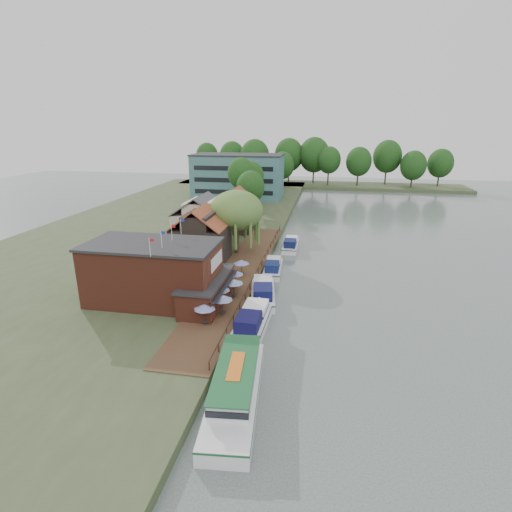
# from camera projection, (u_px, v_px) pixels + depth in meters

# --- Properties ---
(ground) EXTENTS (260.00, 260.00, 0.00)m
(ground) POSITION_uv_depth(u_px,v_px,m) (287.00, 315.00, 47.08)
(ground) COLOR #475350
(ground) RESTS_ON ground
(land_bank) EXTENTS (50.00, 140.00, 1.00)m
(land_bank) POSITION_uv_depth(u_px,v_px,m) (165.00, 227.00, 84.76)
(land_bank) COLOR #384728
(land_bank) RESTS_ON ground
(quay_deck) EXTENTS (6.00, 50.00, 0.10)m
(quay_deck) POSITION_uv_depth(u_px,v_px,m) (240.00, 272.00, 57.46)
(quay_deck) COLOR #47301E
(quay_deck) RESTS_ON land_bank
(quay_rail) EXTENTS (0.20, 49.00, 1.00)m
(quay_rail) POSITION_uv_depth(u_px,v_px,m) (259.00, 269.00, 57.31)
(quay_rail) COLOR black
(quay_rail) RESTS_ON land_bank
(pub) EXTENTS (20.00, 11.00, 7.30)m
(pub) POSITION_uv_depth(u_px,v_px,m) (169.00, 273.00, 47.10)
(pub) COLOR maroon
(pub) RESTS_ON land_bank
(hotel_block) EXTENTS (25.40, 12.40, 12.30)m
(hotel_block) POSITION_uv_depth(u_px,v_px,m) (238.00, 176.00, 113.92)
(hotel_block) COLOR #38666B
(hotel_block) RESTS_ON land_bank
(cottage_a) EXTENTS (8.60, 7.60, 8.50)m
(cottage_a) POSITION_uv_depth(u_px,v_px,m) (201.00, 235.00, 61.07)
(cottage_a) COLOR black
(cottage_a) RESTS_ON land_bank
(cottage_b) EXTENTS (9.60, 8.60, 8.50)m
(cottage_b) POSITION_uv_depth(u_px,v_px,m) (202.00, 219.00, 70.92)
(cottage_b) COLOR beige
(cottage_b) RESTS_ON land_bank
(cottage_c) EXTENTS (7.60, 7.60, 8.50)m
(cottage_c) POSITION_uv_depth(u_px,v_px,m) (236.00, 210.00, 78.62)
(cottage_c) COLOR black
(cottage_c) RESTS_ON land_bank
(willow) EXTENTS (8.60, 8.60, 10.43)m
(willow) POSITION_uv_depth(u_px,v_px,m) (237.00, 222.00, 64.65)
(willow) COLOR #476B2D
(willow) RESTS_ON land_bank
(umbrella_0) EXTENTS (2.31, 2.31, 2.38)m
(umbrella_0) POSITION_uv_depth(u_px,v_px,m) (205.00, 314.00, 42.09)
(umbrella_0) COLOR navy
(umbrella_0) RESTS_ON quay_deck
(umbrella_1) EXTENTS (2.30, 2.30, 2.38)m
(umbrella_1) POSITION_uv_depth(u_px,v_px,m) (223.00, 305.00, 44.24)
(umbrella_1) COLOR navy
(umbrella_1) RESTS_ON quay_deck
(umbrella_2) EXTENTS (2.42, 2.42, 2.38)m
(umbrella_2) POSITION_uv_depth(u_px,v_px,m) (220.00, 295.00, 46.74)
(umbrella_2) COLOR #1B3997
(umbrella_2) RESTS_ON quay_deck
(umbrella_3) EXTENTS (2.34, 2.34, 2.38)m
(umbrella_3) POSITION_uv_depth(u_px,v_px,m) (234.00, 288.00, 48.76)
(umbrella_3) COLOR #1B4E97
(umbrella_3) RESTS_ON quay_deck
(umbrella_4) EXTENTS (2.17, 2.17, 2.38)m
(umbrella_4) POSITION_uv_depth(u_px,v_px,m) (235.00, 279.00, 51.60)
(umbrella_4) COLOR navy
(umbrella_4) RESTS_ON quay_deck
(umbrella_5) EXTENTS (2.23, 2.23, 2.38)m
(umbrella_5) POSITION_uv_depth(u_px,v_px,m) (241.00, 268.00, 55.59)
(umbrella_5) COLOR navy
(umbrella_5) RESTS_ON quay_deck
(cruiser_0) EXTENTS (3.64, 10.73, 2.62)m
(cruiser_0) POSITION_uv_depth(u_px,v_px,m) (252.00, 318.00, 43.37)
(cruiser_0) COLOR white
(cruiser_0) RESTS_ON ground
(cruiser_1) EXTENTS (4.99, 10.73, 2.52)m
(cruiser_1) POSITION_uv_depth(u_px,v_px,m) (263.00, 290.00, 50.93)
(cruiser_1) COLOR silver
(cruiser_1) RESTS_ON ground
(cruiser_2) EXTENTS (3.50, 9.25, 2.17)m
(cruiser_2) POSITION_uv_depth(u_px,v_px,m) (273.00, 266.00, 60.00)
(cruiser_2) COLOR silver
(cruiser_2) RESTS_ON ground
(cruiser_3) EXTENTS (3.00, 9.11, 2.17)m
(cruiser_3) POSITION_uv_depth(u_px,v_px,m) (291.00, 243.00, 71.33)
(cruiser_3) COLOR white
(cruiser_3) RESTS_ON ground
(tour_boat) EXTENTS (5.22, 14.07, 3.00)m
(tour_boat) POSITION_uv_depth(u_px,v_px,m) (235.00, 386.00, 31.86)
(tour_boat) COLOR silver
(tour_boat) RESTS_ON ground
(swan) EXTENTS (0.44, 0.44, 0.44)m
(swan) POSITION_uv_depth(u_px,v_px,m) (227.00, 362.00, 37.38)
(swan) COLOR white
(swan) RESTS_ON ground
(bank_tree_0) EXTENTS (6.09, 6.09, 10.91)m
(bank_tree_0) POSITION_uv_depth(u_px,v_px,m) (251.00, 196.00, 86.67)
(bank_tree_0) COLOR #143811
(bank_tree_0) RESTS_ON land_bank
(bank_tree_1) EXTENTS (6.39, 6.39, 13.01)m
(bank_tree_1) POSITION_uv_depth(u_px,v_px,m) (241.00, 185.00, 94.41)
(bank_tree_1) COLOR #143811
(bank_tree_1) RESTS_ON land_bank
(bank_tree_2) EXTENTS (6.68, 6.68, 11.75)m
(bank_tree_2) POSITION_uv_depth(u_px,v_px,m) (251.00, 184.00, 99.98)
(bank_tree_2) COLOR #143811
(bank_tree_2) RESTS_ON land_bank
(bank_tree_3) EXTENTS (6.59, 6.59, 10.39)m
(bank_tree_3) POSITION_uv_depth(u_px,v_px,m) (260.00, 176.00, 121.06)
(bank_tree_3) COLOR #143811
(bank_tree_3) RESTS_ON land_bank
(bank_tree_4) EXTENTS (6.26, 6.26, 10.35)m
(bank_tree_4) POSITION_uv_depth(u_px,v_px,m) (272.00, 174.00, 125.99)
(bank_tree_4) COLOR #143811
(bank_tree_4) RESTS_ON land_bank
(bank_tree_5) EXTENTS (7.94, 7.94, 11.62)m
(bank_tree_5) POSITION_uv_depth(u_px,v_px,m) (282.00, 169.00, 133.70)
(bank_tree_5) COLOR #143811
(bank_tree_5) RESTS_ON land_bank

